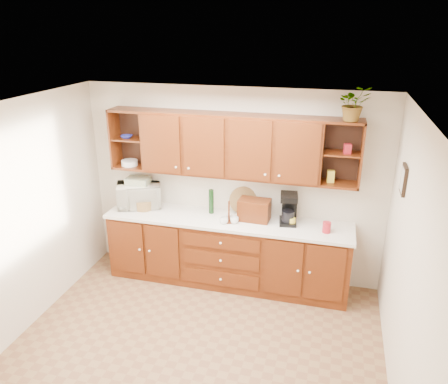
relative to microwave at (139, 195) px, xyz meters
The scene contains 26 objects.
floor 2.30m from the microwave, 50.46° to the right, with size 4.00×4.00×0.00m, color brown.
ceiling 2.52m from the microwave, 50.46° to the right, with size 4.00×4.00×0.00m, color white.
back_wall 1.32m from the microwave, ahead, with size 4.00×4.00×0.00m, color beige.
left_wall 1.73m from the microwave, 114.56° to the right, with size 3.50×3.50×0.00m, color beige.
right_wall 3.64m from the microwave, 25.38° to the right, with size 3.50×3.50×0.00m, color beige.
base_cabinets 1.45m from the microwave, ahead, with size 3.20×0.60×0.90m, color #3B1606.
countertop 1.31m from the microwave, ahead, with size 3.24×0.64×0.04m, color silver.
upper_cabinets 1.52m from the microwave, ahead, with size 3.20×0.33×0.80m.
undercabinet_light 1.34m from the microwave, ahead, with size 0.40×0.05×0.03m, color white.
framed_picture 3.42m from the microwave, 11.41° to the right, with size 0.03×0.24×0.30m, color black.
wicker_basket 0.17m from the microwave, 38.57° to the right, with size 0.25×0.25×0.13m, color olive.
microwave is the anchor object (origin of this frame).
towel_stack 0.21m from the microwave, ahead, with size 0.31×0.22×0.09m, color #DDC368.
wine_bottle 1.04m from the microwave, ahead, with size 0.07×0.07×0.33m, color black.
woven_tray 1.46m from the microwave, ahead, with size 0.37×0.37×0.02m, color olive.
bread_box 1.64m from the microwave, ahead, with size 0.40×0.25×0.28m, color #3B1606.
mug_tree 1.36m from the microwave, ahead, with size 0.25×0.26×0.29m.
canister_red 2.57m from the microwave, ahead, with size 0.10×0.10×0.13m, color #A71824.
canister_white 1.72m from the microwave, ahead, with size 0.07×0.07×0.19m, color white.
canister_yellow 2.14m from the microwave, ahead, with size 0.09×0.09×0.10m, color gold.
coffee_maker 2.07m from the microwave, ahead, with size 0.25×0.30×0.40m.
bowl_stack 0.83m from the microwave, behind, with size 0.16×0.16×0.04m, color navy.
plate_stack 0.47m from the microwave, behind, with size 0.22×0.22×0.07m, color white.
pantry_box_yellow 2.59m from the microwave, ahead, with size 0.08×0.06×0.15m, color gold.
pantry_box_red 2.84m from the microwave, ahead, with size 0.08×0.07×0.12m, color #A71824.
potted_plant 3.06m from the microwave, ahead, with size 0.36×0.31×0.40m, color #999999.
Camera 1 is at (1.28, -3.57, 3.32)m, focal length 35.00 mm.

